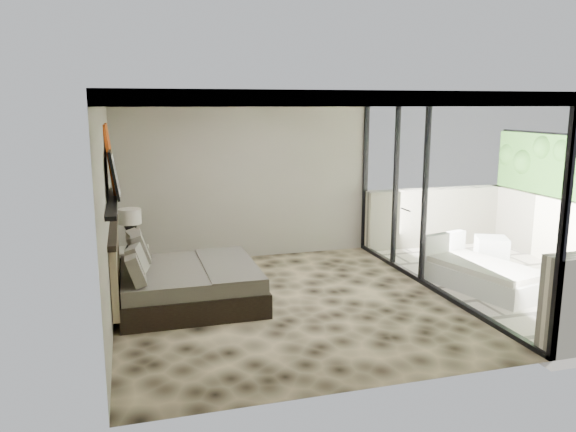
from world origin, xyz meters
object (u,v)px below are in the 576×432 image
object	(u,v)px
lounger	(480,274)
ottoman	(491,252)
table_lamp	(130,223)
bed	(182,282)
nightstand	(133,266)

from	to	relation	value
lounger	ottoman	bearing A→B (deg)	32.69
ottoman	table_lamp	bearing A→B (deg)	171.95
table_lamp	bed	bearing A→B (deg)	-63.05
bed	table_lamp	size ratio (longest dim) A/B	3.13
bed	lounger	xyz separation A→B (m)	(4.32, -0.54, -0.10)
bed	table_lamp	distance (m)	1.51
bed	ottoman	bearing A→B (deg)	4.58
bed	table_lamp	bearing A→B (deg)	116.95
ottoman	bed	bearing A→B (deg)	-175.42
nightstand	table_lamp	xyz separation A→B (m)	(-0.01, 0.05, 0.66)
ottoman	lounger	distance (m)	1.28
bed	lounger	distance (m)	4.35
ottoman	lounger	world-z (taller)	lounger
bed	lounger	bearing A→B (deg)	-7.07
table_lamp	lounger	distance (m)	5.30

